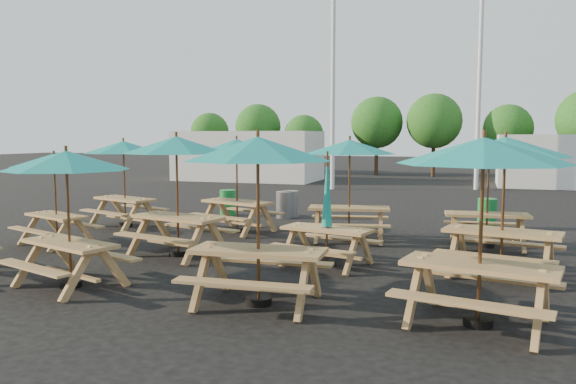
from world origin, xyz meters
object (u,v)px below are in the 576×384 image
(picnic_unit_8, at_px, (350,153))
(waste_bin_0, at_px, (228,203))
(waste_bin_1, at_px, (290,204))
(picnic_unit_4, at_px, (176,152))
(picnic_unit_2, at_px, (124,152))
(picnic_unit_3, at_px, (67,168))
(waste_bin_2, at_px, (284,205))
(picnic_unit_10, at_px, (505,155))
(picnic_unit_1, at_px, (54,166))
(waste_bin_3, at_px, (487,213))
(picnic_unit_9, at_px, (483,162))
(picnic_unit_6, at_px, (258,158))
(picnic_unit_5, at_px, (237,151))
(picnic_unit_11, at_px, (489,159))
(picnic_unit_7, at_px, (327,219))

(picnic_unit_8, distance_m, waste_bin_0, 5.78)
(waste_bin_1, bearing_deg, picnic_unit_4, -93.86)
(waste_bin_1, bearing_deg, picnic_unit_8, -52.25)
(picnic_unit_4, relative_size, waste_bin_1, 3.33)
(picnic_unit_2, height_order, picnic_unit_4, picnic_unit_4)
(picnic_unit_3, relative_size, waste_bin_0, 3.16)
(picnic_unit_3, relative_size, waste_bin_2, 3.16)
(picnic_unit_3, height_order, waste_bin_2, picnic_unit_3)
(picnic_unit_10, xyz_separation_m, waste_bin_0, (-7.95, 5.63, -1.77))
(picnic_unit_4, xyz_separation_m, waste_bin_0, (-1.57, 5.88, -1.78))
(picnic_unit_1, xyz_separation_m, waste_bin_2, (3.56, 5.80, -1.43))
(picnic_unit_8, xyz_separation_m, waste_bin_2, (-2.72, 3.09, -1.71))
(picnic_unit_1, relative_size, waste_bin_2, 2.97)
(picnic_unit_2, height_order, waste_bin_2, picnic_unit_2)
(picnic_unit_8, distance_m, waste_bin_3, 4.72)
(picnic_unit_4, relative_size, waste_bin_0, 3.33)
(picnic_unit_4, relative_size, picnic_unit_9, 1.03)
(picnic_unit_6, bearing_deg, picnic_unit_2, 134.52)
(picnic_unit_1, distance_m, waste_bin_3, 11.16)
(picnic_unit_8, relative_size, picnic_unit_10, 0.96)
(picnic_unit_10, bearing_deg, picnic_unit_9, -85.74)
(picnic_unit_5, bearing_deg, picnic_unit_11, 17.10)
(picnic_unit_4, distance_m, picnic_unit_9, 6.55)
(picnic_unit_1, relative_size, picnic_unit_10, 0.91)
(picnic_unit_2, height_order, waste_bin_1, picnic_unit_2)
(picnic_unit_11, bearing_deg, picnic_unit_4, -159.88)
(picnic_unit_5, distance_m, waste_bin_3, 7.03)
(picnic_unit_6, distance_m, picnic_unit_10, 4.56)
(picnic_unit_8, bearing_deg, picnic_unit_6, -102.24)
(picnic_unit_10, height_order, waste_bin_2, picnic_unit_10)
(picnic_unit_8, distance_m, picnic_unit_9, 6.21)
(picnic_unit_7, bearing_deg, picnic_unit_3, -128.95)
(waste_bin_0, xyz_separation_m, waste_bin_3, (7.79, -0.01, 0.00))
(picnic_unit_3, xyz_separation_m, picnic_unit_9, (6.45, 0.14, 0.19))
(picnic_unit_3, xyz_separation_m, picnic_unit_5, (0.42, 5.90, 0.14))
(picnic_unit_1, relative_size, picnic_unit_3, 0.94)
(picnic_unit_2, bearing_deg, picnic_unit_3, -44.67)
(picnic_unit_1, height_order, picnic_unit_11, picnic_unit_11)
(picnic_unit_7, bearing_deg, picnic_unit_1, -167.37)
(picnic_unit_9, bearing_deg, picnic_unit_5, 147.66)
(waste_bin_1, bearing_deg, picnic_unit_5, -98.21)
(picnic_unit_5, xyz_separation_m, waste_bin_2, (0.34, 2.80, -1.72))
(picnic_unit_3, bearing_deg, picnic_unit_5, 103.74)
(picnic_unit_2, distance_m, picnic_unit_4, 4.46)
(picnic_unit_8, bearing_deg, waste_bin_3, 32.98)
(picnic_unit_4, distance_m, picnic_unit_5, 3.13)
(picnic_unit_10, height_order, picnic_unit_11, picnic_unit_10)
(picnic_unit_1, relative_size, waste_bin_0, 2.97)
(picnic_unit_3, relative_size, picnic_unit_4, 0.95)
(picnic_unit_9, relative_size, waste_bin_3, 3.25)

